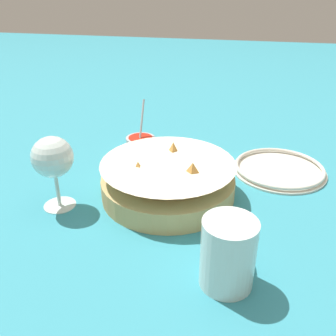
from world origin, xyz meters
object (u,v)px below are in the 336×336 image
at_px(side_plate, 279,169).
at_px(beer_mug, 228,255).
at_px(wine_glass, 53,159).
at_px(food_basket, 168,181).
at_px(sauce_cup, 141,143).

bearing_deg(side_plate, beer_mug, 165.84).
bearing_deg(wine_glass, side_plate, -61.08).
bearing_deg(food_basket, side_plate, -55.80).
height_order(sauce_cup, wine_glass, wine_glass).
bearing_deg(side_plate, sauce_cup, 81.87).
distance_m(sauce_cup, beer_mug, 0.49).
xyz_separation_m(sauce_cup, wine_glass, (-0.28, 0.08, 0.08)).
xyz_separation_m(beer_mug, side_plate, (0.37, -0.09, -0.04)).
xyz_separation_m(sauce_cup, beer_mug, (-0.42, -0.25, 0.03)).
relative_size(sauce_cup, beer_mug, 1.02).
distance_m(sauce_cup, wine_glass, 0.31).
bearing_deg(wine_glass, sauce_cup, -16.53).
bearing_deg(sauce_cup, food_basket, -150.45).
distance_m(beer_mug, side_plate, 0.38).
relative_size(sauce_cup, side_plate, 0.58).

